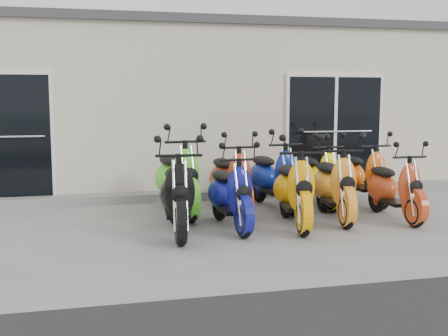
{
  "coord_description": "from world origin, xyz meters",
  "views": [
    {
      "loc": [
        -2.05,
        -8.01,
        1.9
      ],
      "look_at": [
        0.0,
        0.6,
        0.75
      ],
      "focal_mm": 45.0,
      "sensor_mm": 36.0,
      "label": 1
    }
  ],
  "objects_px": {
    "scooter_back_red": "(230,170)",
    "scooter_back_blue": "(274,168)",
    "scooter_front_orange_a": "(294,179)",
    "scooter_back_extra": "(363,167)",
    "scooter_front_red": "(395,179)",
    "scooter_back_yellow": "(317,168)",
    "scooter_front_blue": "(230,184)",
    "scooter_front_orange_b": "(334,176)",
    "scooter_back_green": "(177,168)",
    "scooter_front_black": "(177,184)"
  },
  "relations": [
    {
      "from": "scooter_back_red",
      "to": "scooter_back_blue",
      "type": "xyz_separation_m",
      "value": [
        0.74,
        -0.03,
        0.02
      ]
    },
    {
      "from": "scooter_front_orange_a",
      "to": "scooter_back_extra",
      "type": "xyz_separation_m",
      "value": [
        1.78,
        1.35,
        -0.04
      ]
    },
    {
      "from": "scooter_front_red",
      "to": "scooter_back_extra",
      "type": "bearing_deg",
      "value": 84.65
    },
    {
      "from": "scooter_back_blue",
      "to": "scooter_back_yellow",
      "type": "distance_m",
      "value": 0.81
    },
    {
      "from": "scooter_front_blue",
      "to": "scooter_back_yellow",
      "type": "height_order",
      "value": "scooter_back_yellow"
    },
    {
      "from": "scooter_back_yellow",
      "to": "scooter_back_extra",
      "type": "bearing_deg",
      "value": -3.2
    },
    {
      "from": "scooter_front_orange_b",
      "to": "scooter_back_blue",
      "type": "relative_size",
      "value": 0.99
    },
    {
      "from": "scooter_front_orange_a",
      "to": "scooter_back_red",
      "type": "relative_size",
      "value": 1.03
    },
    {
      "from": "scooter_back_blue",
      "to": "scooter_back_yellow",
      "type": "height_order",
      "value": "scooter_back_blue"
    },
    {
      "from": "scooter_front_orange_a",
      "to": "scooter_front_red",
      "type": "xyz_separation_m",
      "value": [
        1.66,
        0.08,
        -0.07
      ]
    },
    {
      "from": "scooter_back_green",
      "to": "scooter_back_red",
      "type": "xyz_separation_m",
      "value": [
        0.9,
        0.1,
        -0.07
      ]
    },
    {
      "from": "scooter_back_yellow",
      "to": "scooter_front_red",
      "type": "bearing_deg",
      "value": -63.37
    },
    {
      "from": "scooter_back_red",
      "to": "scooter_front_blue",
      "type": "bearing_deg",
      "value": -109.64
    },
    {
      "from": "scooter_front_blue",
      "to": "scooter_back_green",
      "type": "relative_size",
      "value": 0.86
    },
    {
      "from": "scooter_front_red",
      "to": "scooter_back_green",
      "type": "distance_m",
      "value": 3.39
    },
    {
      "from": "scooter_front_orange_b",
      "to": "scooter_back_green",
      "type": "bearing_deg",
      "value": 164.59
    },
    {
      "from": "scooter_front_orange_a",
      "to": "scooter_front_orange_b",
      "type": "distance_m",
      "value": 0.79
    },
    {
      "from": "scooter_front_black",
      "to": "scooter_back_extra",
      "type": "bearing_deg",
      "value": 26.89
    },
    {
      "from": "scooter_back_blue",
      "to": "scooter_front_black",
      "type": "bearing_deg",
      "value": -151.29
    },
    {
      "from": "scooter_back_blue",
      "to": "scooter_front_orange_a",
      "type": "bearing_deg",
      "value": -103.26
    },
    {
      "from": "scooter_front_black",
      "to": "scooter_back_blue",
      "type": "xyz_separation_m",
      "value": [
        1.84,
        1.37,
        -0.01
      ]
    },
    {
      "from": "scooter_front_black",
      "to": "scooter_front_red",
      "type": "relative_size",
      "value": 1.13
    },
    {
      "from": "scooter_back_blue",
      "to": "scooter_back_green",
      "type": "bearing_deg",
      "value": 174.66
    },
    {
      "from": "scooter_front_orange_b",
      "to": "scooter_back_yellow",
      "type": "distance_m",
      "value": 1.1
    },
    {
      "from": "scooter_front_orange_b",
      "to": "scooter_front_black",
      "type": "bearing_deg",
      "value": -164.73
    },
    {
      "from": "scooter_front_black",
      "to": "scooter_back_blue",
      "type": "height_order",
      "value": "scooter_front_black"
    },
    {
      "from": "scooter_back_blue",
      "to": "scooter_back_extra",
      "type": "bearing_deg",
      "value": -6.07
    },
    {
      "from": "scooter_front_blue",
      "to": "scooter_back_blue",
      "type": "bearing_deg",
      "value": 45.55
    },
    {
      "from": "scooter_front_black",
      "to": "scooter_back_red",
      "type": "distance_m",
      "value": 1.78
    },
    {
      "from": "scooter_front_black",
      "to": "scooter_front_orange_a",
      "type": "distance_m",
      "value": 1.72
    },
    {
      "from": "scooter_front_orange_b",
      "to": "scooter_back_yellow",
      "type": "bearing_deg",
      "value": 88.07
    },
    {
      "from": "scooter_front_orange_b",
      "to": "scooter_back_extra",
      "type": "bearing_deg",
      "value": 54.12
    },
    {
      "from": "scooter_back_red",
      "to": "scooter_back_extra",
      "type": "xyz_separation_m",
      "value": [
        2.4,
        0.03,
        -0.02
      ]
    },
    {
      "from": "scooter_front_black",
      "to": "scooter_front_orange_a",
      "type": "relative_size",
      "value": 1.02
    },
    {
      "from": "scooter_front_black",
      "to": "scooter_front_orange_b",
      "type": "bearing_deg",
      "value": 12.47
    },
    {
      "from": "scooter_front_blue",
      "to": "scooter_back_red",
      "type": "distance_m",
      "value": 1.3
    },
    {
      "from": "scooter_front_orange_a",
      "to": "scooter_front_black",
      "type": "bearing_deg",
      "value": -169.27
    },
    {
      "from": "scooter_front_orange_a",
      "to": "scooter_back_blue",
      "type": "relative_size",
      "value": 1.0
    },
    {
      "from": "scooter_front_orange_b",
      "to": "scooter_back_green",
      "type": "height_order",
      "value": "scooter_back_green"
    },
    {
      "from": "scooter_front_orange_a",
      "to": "scooter_back_yellow",
      "type": "height_order",
      "value": "scooter_front_orange_a"
    },
    {
      "from": "scooter_back_green",
      "to": "scooter_back_extra",
      "type": "bearing_deg",
      "value": -5.07
    },
    {
      "from": "scooter_front_red",
      "to": "scooter_back_red",
      "type": "relative_size",
      "value": 0.93
    },
    {
      "from": "scooter_back_extra",
      "to": "scooter_back_blue",
      "type": "bearing_deg",
      "value": 178.61
    },
    {
      "from": "scooter_front_orange_b",
      "to": "scooter_front_red",
      "type": "xyz_separation_m",
      "value": [
        0.92,
        -0.19,
        -0.06
      ]
    },
    {
      "from": "scooter_front_orange_a",
      "to": "scooter_back_red",
      "type": "distance_m",
      "value": 1.47
    },
    {
      "from": "scooter_front_orange_a",
      "to": "scooter_back_blue",
      "type": "xyz_separation_m",
      "value": [
        0.12,
        1.3,
        -0.0
      ]
    },
    {
      "from": "scooter_front_black",
      "to": "scooter_back_yellow",
      "type": "xyz_separation_m",
      "value": [
        2.65,
        1.42,
        -0.05
      ]
    },
    {
      "from": "scooter_front_blue",
      "to": "scooter_back_red",
      "type": "height_order",
      "value": "scooter_back_red"
    },
    {
      "from": "scooter_front_orange_b",
      "to": "scooter_back_blue",
      "type": "bearing_deg",
      "value": 128.74
    },
    {
      "from": "scooter_front_orange_a",
      "to": "scooter_front_red",
      "type": "relative_size",
      "value": 1.11
    }
  ]
}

